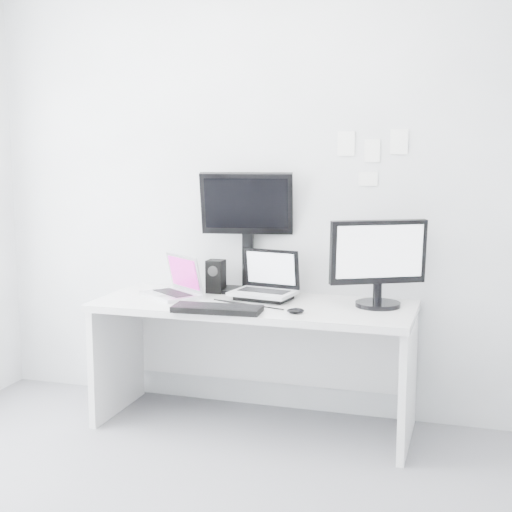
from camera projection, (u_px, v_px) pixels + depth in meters
name	position (u px, v px, depth m)	size (l,w,h in m)	color
back_wall	(271.00, 189.00, 4.34)	(3.60, 3.60, 0.00)	silver
desk	(254.00, 365.00, 4.16)	(1.80, 0.70, 0.73)	silver
macbook	(170.00, 275.00, 4.24)	(0.34, 0.25, 0.25)	silver
speaker	(216.00, 276.00, 4.37)	(0.10, 0.10, 0.20)	black
dell_laptop	(263.00, 275.00, 4.16)	(0.35, 0.27, 0.29)	silver
rear_monitor	(247.00, 231.00, 4.35)	(0.55, 0.20, 0.75)	black
samsung_monitor	(379.00, 262.00, 3.96)	(0.54, 0.25, 0.50)	black
keyboard	(217.00, 309.00, 3.87)	(0.48, 0.17, 0.03)	black
mouse	(296.00, 311.00, 3.83)	(0.09, 0.06, 0.03)	black
wall_note_0	(346.00, 144.00, 4.17)	(0.10, 0.00, 0.14)	white
wall_note_1	(372.00, 151.00, 4.13)	(0.09, 0.00, 0.13)	white
wall_note_2	(399.00, 142.00, 4.08)	(0.10, 0.00, 0.14)	white
wall_note_3	(368.00, 179.00, 4.16)	(0.11, 0.00, 0.08)	white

